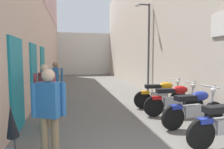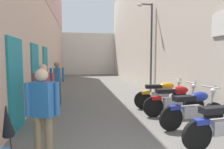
{
  "view_description": "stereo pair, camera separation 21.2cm",
  "coord_description": "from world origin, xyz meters",
  "px_view_note": "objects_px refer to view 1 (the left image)",
  "views": [
    {
      "loc": [
        -1.33,
        -1.56,
        1.74
      ],
      "look_at": [
        -0.04,
        4.67,
        1.19
      ],
      "focal_mm": 31.96,
      "sensor_mm": 36.0,
      "label": 1
    },
    {
      "loc": [
        -1.12,
        -1.6,
        1.74
      ],
      "look_at": [
        -0.04,
        4.67,
        1.19
      ],
      "focal_mm": 31.96,
      "sensor_mm": 36.0,
      "label": 2
    }
  ],
  "objects_px": {
    "motorcycle_second": "(194,107)",
    "pedestrian_by_doorway": "(49,111)",
    "pedestrian_further_down": "(56,80)",
    "motorcycle_third": "(174,99)",
    "street_lamp": "(147,41)",
    "pedestrian_mid_alley": "(45,91)",
    "umbrella_leaning": "(12,122)",
    "motorcycle_fourth": "(161,94)"
  },
  "relations": [
    {
      "from": "motorcycle_second",
      "to": "pedestrian_further_down",
      "type": "xyz_separation_m",
      "value": [
        -3.54,
        3.16,
        0.42
      ]
    },
    {
      "from": "pedestrian_by_doorway",
      "to": "street_lamp",
      "type": "xyz_separation_m",
      "value": [
        4.02,
        6.19,
        1.64
      ]
    },
    {
      "from": "motorcycle_fourth",
      "to": "street_lamp",
      "type": "relative_size",
      "value": 0.43
    },
    {
      "from": "motorcycle_third",
      "to": "motorcycle_fourth",
      "type": "distance_m",
      "value": 0.89
    },
    {
      "from": "pedestrian_further_down",
      "to": "umbrella_leaning",
      "type": "xyz_separation_m",
      "value": [
        -0.41,
        -4.05,
        -0.24
      ]
    },
    {
      "from": "pedestrian_by_doorway",
      "to": "street_lamp",
      "type": "bearing_deg",
      "value": 56.97
    },
    {
      "from": "pedestrian_mid_alley",
      "to": "pedestrian_further_down",
      "type": "height_order",
      "value": "same"
    },
    {
      "from": "pedestrian_by_doorway",
      "to": "pedestrian_further_down",
      "type": "bearing_deg",
      "value": 92.78
    },
    {
      "from": "pedestrian_further_down",
      "to": "street_lamp",
      "type": "height_order",
      "value": "street_lamp"
    },
    {
      "from": "pedestrian_mid_alley",
      "to": "pedestrian_by_doorway",
      "type": "bearing_deg",
      "value": -81.33
    },
    {
      "from": "street_lamp",
      "to": "umbrella_leaning",
      "type": "bearing_deg",
      "value": -128.28
    },
    {
      "from": "street_lamp",
      "to": "pedestrian_mid_alley",
      "type": "bearing_deg",
      "value": -135.52
    },
    {
      "from": "motorcycle_third",
      "to": "street_lamp",
      "type": "distance_m",
      "value": 4.56
    },
    {
      "from": "motorcycle_second",
      "to": "street_lamp",
      "type": "bearing_deg",
      "value": 82.1
    },
    {
      "from": "pedestrian_mid_alley",
      "to": "street_lamp",
      "type": "xyz_separation_m",
      "value": [
        4.32,
        4.24,
        1.64
      ]
    },
    {
      "from": "motorcycle_second",
      "to": "pedestrian_by_doorway",
      "type": "distance_m",
      "value": 3.56
    },
    {
      "from": "motorcycle_second",
      "to": "motorcycle_third",
      "type": "bearing_deg",
      "value": 89.99
    },
    {
      "from": "pedestrian_mid_alley",
      "to": "motorcycle_third",
      "type": "bearing_deg",
      "value": 3.54
    },
    {
      "from": "motorcycle_third",
      "to": "street_lamp",
      "type": "height_order",
      "value": "street_lamp"
    },
    {
      "from": "pedestrian_further_down",
      "to": "umbrella_leaning",
      "type": "relative_size",
      "value": 1.63
    },
    {
      "from": "pedestrian_mid_alley",
      "to": "umbrella_leaning",
      "type": "bearing_deg",
      "value": -101.29
    },
    {
      "from": "umbrella_leaning",
      "to": "street_lamp",
      "type": "distance_m",
      "value": 7.73
    },
    {
      "from": "pedestrian_further_down",
      "to": "umbrella_leaning",
      "type": "bearing_deg",
      "value": -95.85
    },
    {
      "from": "motorcycle_fourth",
      "to": "pedestrian_further_down",
      "type": "bearing_deg",
      "value": 160.06
    },
    {
      "from": "motorcycle_fourth",
      "to": "pedestrian_mid_alley",
      "type": "bearing_deg",
      "value": -162.86
    },
    {
      "from": "motorcycle_fourth",
      "to": "street_lamp",
      "type": "bearing_deg",
      "value": 77.47
    },
    {
      "from": "motorcycle_second",
      "to": "pedestrian_mid_alley",
      "type": "height_order",
      "value": "pedestrian_mid_alley"
    },
    {
      "from": "pedestrian_mid_alley",
      "to": "pedestrian_further_down",
      "type": "xyz_separation_m",
      "value": [
        0.09,
        2.4,
        0.0
      ]
    },
    {
      "from": "motorcycle_third",
      "to": "pedestrian_by_doorway",
      "type": "bearing_deg",
      "value": -146.9
    },
    {
      "from": "pedestrian_further_down",
      "to": "street_lamp",
      "type": "xyz_separation_m",
      "value": [
        4.23,
        1.84,
        1.64
      ]
    },
    {
      "from": "motorcycle_second",
      "to": "street_lamp",
      "type": "distance_m",
      "value": 5.45
    },
    {
      "from": "motorcycle_fourth",
      "to": "pedestrian_further_down",
      "type": "relative_size",
      "value": 1.18
    },
    {
      "from": "motorcycle_fourth",
      "to": "street_lamp",
      "type": "height_order",
      "value": "street_lamp"
    },
    {
      "from": "motorcycle_third",
      "to": "motorcycle_fourth",
      "type": "height_order",
      "value": "same"
    },
    {
      "from": "pedestrian_mid_alley",
      "to": "street_lamp",
      "type": "height_order",
      "value": "street_lamp"
    },
    {
      "from": "pedestrian_further_down",
      "to": "street_lamp",
      "type": "relative_size",
      "value": 0.36
    },
    {
      "from": "motorcycle_second",
      "to": "pedestrian_further_down",
      "type": "height_order",
      "value": "pedestrian_further_down"
    },
    {
      "from": "pedestrian_further_down",
      "to": "street_lamp",
      "type": "bearing_deg",
      "value": 23.49
    },
    {
      "from": "motorcycle_second",
      "to": "umbrella_leaning",
      "type": "xyz_separation_m",
      "value": [
        -3.95,
        -0.89,
        0.18
      ]
    },
    {
      "from": "pedestrian_by_doorway",
      "to": "pedestrian_further_down",
      "type": "height_order",
      "value": "same"
    },
    {
      "from": "motorcycle_second",
      "to": "motorcycle_third",
      "type": "distance_m",
      "value": 0.99
    },
    {
      "from": "motorcycle_third",
      "to": "motorcycle_fourth",
      "type": "xyz_separation_m",
      "value": [
        -0.0,
        0.89,
        0.0
      ]
    }
  ]
}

